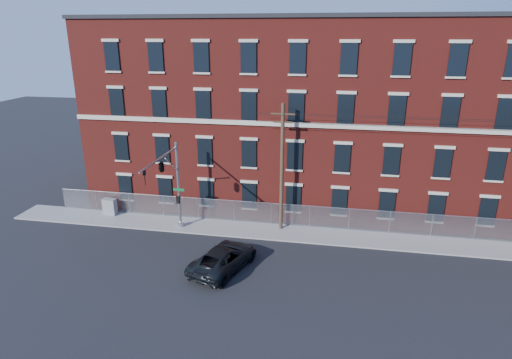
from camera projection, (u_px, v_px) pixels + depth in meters
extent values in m
plane|color=black|center=(241.00, 262.00, 29.80)|extent=(140.00, 140.00, 0.00)
cube|color=gray|center=(412.00, 243.00, 32.37)|extent=(65.00, 3.00, 0.12)
cube|color=maroon|center=(407.00, 116.00, 38.18)|extent=(55.00, 14.00, 16.00)
cube|color=black|center=(418.00, 18.00, 35.55)|extent=(55.30, 14.30, 0.30)
cube|color=#B8AE99|center=(421.00, 129.00, 31.50)|extent=(55.00, 0.18, 0.35)
cube|color=black|center=(125.00, 187.00, 37.59)|extent=(1.20, 0.10, 2.20)
cube|color=black|center=(121.00, 147.00, 36.43)|extent=(1.20, 0.10, 2.20)
cube|color=black|center=(117.00, 102.00, 35.20)|extent=(1.20, 0.10, 2.20)
cube|color=black|center=(112.00, 56.00, 34.04)|extent=(1.20, 0.10, 2.20)
cube|color=black|center=(165.00, 190.00, 36.96)|extent=(1.20, 0.10, 2.20)
cube|color=black|center=(162.00, 149.00, 35.80)|extent=(1.20, 0.10, 2.20)
cube|color=black|center=(159.00, 103.00, 34.57)|extent=(1.20, 0.10, 2.20)
cube|color=black|center=(156.00, 57.00, 33.41)|extent=(1.20, 0.10, 2.20)
cube|color=black|center=(207.00, 193.00, 36.33)|extent=(1.20, 0.10, 2.20)
cube|color=black|center=(205.00, 151.00, 35.16)|extent=(1.20, 0.10, 2.20)
cube|color=black|center=(203.00, 105.00, 33.94)|extent=(1.20, 0.10, 2.20)
cube|color=black|center=(201.00, 57.00, 32.78)|extent=(1.20, 0.10, 2.20)
cube|color=black|center=(249.00, 196.00, 35.70)|extent=(1.20, 0.10, 2.20)
cube|color=black|center=(249.00, 154.00, 34.53)|extent=(1.20, 0.10, 2.20)
cube|color=black|center=(249.00, 106.00, 33.31)|extent=(1.20, 0.10, 2.20)
cube|color=black|center=(248.00, 58.00, 32.15)|extent=(1.20, 0.10, 2.20)
cube|color=black|center=(293.00, 199.00, 35.06)|extent=(1.20, 0.10, 2.20)
cube|color=black|center=(295.00, 156.00, 33.90)|extent=(1.20, 0.10, 2.20)
cube|color=black|center=(296.00, 108.00, 32.68)|extent=(1.20, 0.10, 2.20)
cube|color=black|center=(298.00, 58.00, 31.51)|extent=(1.20, 0.10, 2.20)
cube|color=black|center=(339.00, 202.00, 34.43)|extent=(1.20, 0.10, 2.20)
cube|color=black|center=(342.00, 158.00, 33.27)|extent=(1.20, 0.10, 2.20)
cube|color=black|center=(345.00, 109.00, 32.04)|extent=(1.20, 0.10, 2.20)
cube|color=black|center=(349.00, 59.00, 30.88)|extent=(1.20, 0.10, 2.20)
cube|color=black|center=(387.00, 205.00, 33.80)|extent=(1.20, 0.10, 2.20)
cube|color=black|center=(391.00, 161.00, 32.64)|extent=(1.20, 0.10, 2.20)
cube|color=black|center=(397.00, 111.00, 31.41)|extent=(1.20, 0.10, 2.20)
cube|color=black|center=(402.00, 59.00, 30.25)|extent=(1.20, 0.10, 2.20)
cube|color=black|center=(436.00, 208.00, 33.17)|extent=(1.20, 0.10, 2.20)
cube|color=black|center=(443.00, 163.00, 32.01)|extent=(1.20, 0.10, 2.20)
cube|color=black|center=(450.00, 112.00, 30.78)|extent=(1.20, 0.10, 2.20)
cube|color=black|center=(458.00, 60.00, 29.62)|extent=(1.20, 0.10, 2.20)
cube|color=black|center=(487.00, 211.00, 32.54)|extent=(1.20, 0.10, 2.20)
cube|color=black|center=(496.00, 166.00, 31.38)|extent=(1.20, 0.10, 2.20)
cube|color=black|center=(506.00, 114.00, 30.15)|extent=(1.20, 0.10, 2.20)
cube|color=#A5A8AD|center=(411.00, 224.00, 33.27)|extent=(59.00, 0.02, 1.80)
cylinder|color=#9EA0A5|center=(412.00, 213.00, 32.98)|extent=(59.00, 0.04, 0.04)
cylinder|color=#9EA0A5|center=(64.00, 198.00, 38.35)|extent=(0.06, 0.06, 1.85)
cylinder|color=#9EA0A5|center=(96.00, 201.00, 37.82)|extent=(0.06, 0.06, 1.85)
cylinder|color=#9EA0A5|center=(129.00, 203.00, 37.28)|extent=(0.06, 0.06, 1.85)
cylinder|color=#9EA0A5|center=(163.00, 206.00, 36.75)|extent=(0.06, 0.06, 1.85)
cylinder|color=#9EA0A5|center=(198.00, 208.00, 36.21)|extent=(0.06, 0.06, 1.85)
cylinder|color=#9EA0A5|center=(234.00, 211.00, 35.68)|extent=(0.06, 0.06, 1.85)
cylinder|color=#9EA0A5|center=(271.00, 214.00, 35.14)|extent=(0.06, 0.06, 1.85)
cylinder|color=#9EA0A5|center=(310.00, 216.00, 34.61)|extent=(0.06, 0.06, 1.85)
cylinder|color=#9EA0A5|center=(349.00, 219.00, 34.07)|extent=(0.06, 0.06, 1.85)
cylinder|color=#9EA0A5|center=(390.00, 222.00, 33.54)|extent=(0.06, 0.06, 1.85)
cylinder|color=#9EA0A5|center=(432.00, 225.00, 33.00)|extent=(0.06, 0.06, 1.85)
cylinder|color=#9EA0A5|center=(475.00, 228.00, 32.47)|extent=(0.06, 0.06, 1.85)
cylinder|color=#9EA0A5|center=(178.00, 185.00, 33.86)|extent=(0.22, 0.22, 7.00)
cylinder|color=#9EA0A5|center=(181.00, 224.00, 34.92)|extent=(0.50, 0.50, 0.40)
cylinder|color=#9EA0A5|center=(159.00, 159.00, 29.83)|extent=(0.14, 6.50, 0.14)
cylinder|color=#9EA0A5|center=(171.00, 164.00, 32.06)|extent=(0.08, 2.18, 1.56)
cube|color=#0C592D|center=(179.00, 190.00, 33.80)|extent=(0.90, 0.03, 0.22)
cube|color=black|center=(178.00, 200.00, 33.98)|extent=(0.25, 0.25, 0.60)
imported|color=black|center=(145.00, 178.00, 27.63)|extent=(0.16, 0.20, 1.00)
imported|color=black|center=(161.00, 165.00, 30.24)|extent=(0.53, 2.48, 1.00)
cylinder|color=#463323|center=(282.00, 169.00, 33.02)|extent=(0.28, 0.28, 10.00)
cube|color=#463323|center=(283.00, 114.00, 31.66)|extent=(1.80, 0.12, 0.12)
cube|color=#463323|center=(283.00, 122.00, 31.86)|extent=(1.40, 0.12, 0.12)
imported|color=black|center=(224.00, 258.00, 28.67)|extent=(4.27, 6.21, 1.58)
cube|color=slate|center=(110.00, 207.00, 37.04)|extent=(1.17, 0.65, 1.41)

